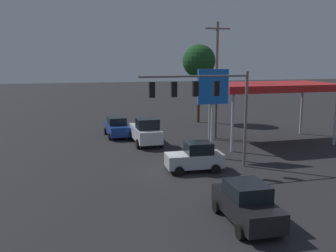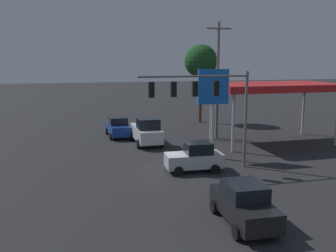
# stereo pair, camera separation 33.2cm
# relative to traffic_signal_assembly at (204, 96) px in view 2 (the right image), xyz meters

# --- Properties ---
(ground_plane) EXTENTS (200.00, 200.00, 0.00)m
(ground_plane) POSITION_rel_traffic_signal_assembly_xyz_m (1.82, -0.46, -5.04)
(ground_plane) COLOR #262628
(traffic_signal_assembly) EXTENTS (7.60, 0.43, 6.66)m
(traffic_signal_assembly) POSITION_rel_traffic_signal_assembly_xyz_m (0.00, 0.00, 0.00)
(traffic_signal_assembly) COLOR slate
(traffic_signal_assembly) RESTS_ON ground
(utility_pole) EXTENTS (2.40, 0.26, 10.80)m
(utility_pole) POSITION_rel_traffic_signal_assembly_xyz_m (-4.74, -9.40, 0.65)
(utility_pole) COLOR slate
(utility_pole) RESTS_ON ground
(gas_station_canopy) EXTENTS (11.02, 6.25, 5.34)m
(gas_station_canopy) POSITION_rel_traffic_signal_assembly_xyz_m (-8.95, -6.63, -0.07)
(gas_station_canopy) COLOR red
(gas_station_canopy) RESTS_ON ground
(price_sign) EXTENTS (2.39, 0.27, 6.74)m
(price_sign) POSITION_rel_traffic_signal_assembly_xyz_m (-1.75, -2.81, -0.02)
(price_sign) COLOR #B7B7BC
(price_sign) RESTS_ON ground
(pickup_parked) EXTENTS (2.29, 5.22, 2.40)m
(pickup_parked) POSITION_rel_traffic_signal_assembly_xyz_m (2.19, -8.66, -3.93)
(pickup_parked) COLOR silver
(pickup_parked) RESTS_ON ground
(hatchback_crossing) EXTENTS (3.89, 2.13, 1.97)m
(hatchback_crossing) POSITION_rel_traffic_signal_assembly_xyz_m (0.62, 0.16, -4.10)
(hatchback_crossing) COLOR silver
(hatchback_crossing) RESTS_ON ground
(sedan_waiting) EXTENTS (2.20, 4.47, 1.93)m
(sedan_waiting) POSITION_rel_traffic_signal_assembly_xyz_m (4.24, -12.60, -4.09)
(sedan_waiting) COLOR navy
(sedan_waiting) RESTS_ON ground
(sedan_far) EXTENTS (2.19, 4.46, 1.93)m
(sedan_far) POSITION_rel_traffic_signal_assembly_xyz_m (1.07, 8.54, -4.09)
(sedan_far) COLOR black
(sedan_far) RESTS_ON ground
(street_tree) EXTENTS (3.88, 3.88, 9.19)m
(street_tree) POSITION_rel_traffic_signal_assembly_xyz_m (-6.30, -18.59, 2.15)
(street_tree) COLOR #4C331E
(street_tree) RESTS_ON ground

